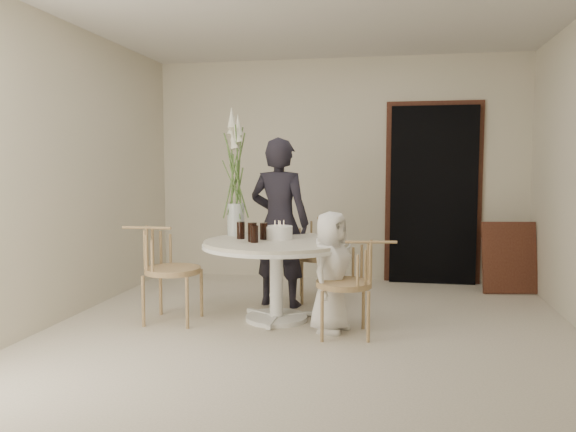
% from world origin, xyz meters
% --- Properties ---
extents(ground, '(4.50, 4.50, 0.00)m').
position_xyz_m(ground, '(0.00, 0.00, 0.00)').
color(ground, silver).
rests_on(ground, ground).
extents(room_shell, '(4.50, 4.50, 4.50)m').
position_xyz_m(room_shell, '(0.00, 0.00, 1.62)').
color(room_shell, silver).
rests_on(room_shell, ground).
extents(doorway, '(1.00, 0.10, 2.10)m').
position_xyz_m(doorway, '(1.15, 2.19, 1.05)').
color(doorway, black).
rests_on(doorway, ground).
extents(door_trim, '(1.12, 0.03, 2.22)m').
position_xyz_m(door_trim, '(1.15, 2.23, 1.11)').
color(door_trim, brown).
rests_on(door_trim, ground).
extents(table, '(1.33, 1.33, 0.73)m').
position_xyz_m(table, '(-0.35, 0.25, 0.62)').
color(table, white).
rests_on(table, ground).
extents(picture_frame, '(0.61, 0.27, 0.78)m').
position_xyz_m(picture_frame, '(1.95, 1.79, 0.39)').
color(picture_frame, brown).
rests_on(picture_frame, ground).
extents(chair_far, '(0.52, 0.55, 0.84)m').
position_xyz_m(chair_far, '(-0.08, 1.20, 0.54)').
color(chair_far, tan).
rests_on(chair_far, ground).
extents(chair_right, '(0.52, 0.49, 0.80)m').
position_xyz_m(chair_right, '(0.40, -0.08, 0.52)').
color(chair_right, tan).
rests_on(chair_right, ground).
extents(chair_left, '(0.53, 0.50, 0.87)m').
position_xyz_m(chair_left, '(-1.37, 0.03, 0.56)').
color(chair_left, tan).
rests_on(chair_left, ground).
extents(girl, '(0.67, 0.51, 1.67)m').
position_xyz_m(girl, '(-0.43, 0.79, 0.84)').
color(girl, black).
rests_on(girl, ground).
extents(boy, '(0.48, 0.58, 1.02)m').
position_xyz_m(boy, '(0.17, -0.00, 0.51)').
color(boy, white).
rests_on(boy, ground).
extents(birthday_cake, '(0.25, 0.25, 0.17)m').
position_xyz_m(birthday_cake, '(-0.35, 0.35, 0.79)').
color(birthday_cake, white).
rests_on(birthday_cake, table).
extents(cola_tumbler_a, '(0.09, 0.09, 0.17)m').
position_xyz_m(cola_tumbler_a, '(-0.54, 0.14, 0.81)').
color(cola_tumbler_a, black).
rests_on(cola_tumbler_a, table).
extents(cola_tumbler_b, '(0.09, 0.09, 0.15)m').
position_xyz_m(cola_tumbler_b, '(-0.51, 0.08, 0.81)').
color(cola_tumbler_b, black).
rests_on(cola_tumbler_b, table).
extents(cola_tumbler_c, '(0.09, 0.09, 0.16)m').
position_xyz_m(cola_tumbler_c, '(-0.70, 0.31, 0.81)').
color(cola_tumbler_c, black).
rests_on(cola_tumbler_c, table).
extents(cola_tumbler_d, '(0.09, 0.09, 0.15)m').
position_xyz_m(cola_tumbler_d, '(-0.48, 0.30, 0.81)').
color(cola_tumbler_d, black).
rests_on(cola_tumbler_d, table).
extents(plate_stack, '(0.20, 0.20, 0.05)m').
position_xyz_m(plate_stack, '(0.13, 0.13, 0.75)').
color(plate_stack, white).
rests_on(plate_stack, table).
extents(flower_vase, '(0.17, 0.17, 1.23)m').
position_xyz_m(flower_vase, '(-0.81, 0.55, 1.31)').
color(flower_vase, '#B8C1BD').
rests_on(flower_vase, table).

